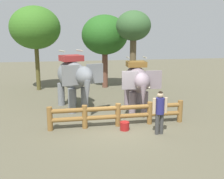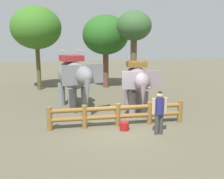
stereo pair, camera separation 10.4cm
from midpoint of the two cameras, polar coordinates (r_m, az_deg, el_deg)
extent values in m
plane|color=brown|center=(11.86, 1.18, -8.18)|extent=(60.00, 60.00, 0.00)
cylinder|color=brown|center=(11.59, -13.74, -6.28)|extent=(0.24, 0.24, 1.05)
cylinder|color=brown|center=(11.60, -6.26, -5.98)|extent=(0.24, 0.24, 1.05)
cylinder|color=brown|center=(11.80, 1.07, -5.58)|extent=(0.24, 0.24, 1.05)
cylinder|color=brown|center=(12.19, 8.03, -5.12)|extent=(0.24, 0.24, 1.05)
cylinder|color=brown|center=(12.74, 14.47, -4.63)|extent=(0.24, 0.24, 1.05)
cylinder|color=brown|center=(11.82, 1.07, -5.93)|extent=(6.02, 0.21, 0.20)
cylinder|color=brown|center=(11.71, 1.08, -4.07)|extent=(6.02, 0.21, 0.20)
cylinder|color=slate|center=(14.07, -6.23, -2.16)|extent=(0.40, 0.40, 1.32)
cylinder|color=slate|center=(13.82, -9.00, -2.51)|extent=(0.40, 0.40, 1.32)
cylinder|color=slate|center=(15.69, -8.75, -0.75)|extent=(0.40, 0.40, 1.32)
cylinder|color=slate|center=(15.46, -11.28, -1.03)|extent=(0.40, 0.40, 1.32)
ellipsoid|color=slate|center=(14.51, -9.03, 3.18)|extent=(2.17, 3.23, 1.54)
ellipsoid|color=slate|center=(12.86, -6.36, 3.00)|extent=(1.11, 1.20, 0.94)
cube|color=slate|center=(13.22, -4.01, 3.53)|extent=(0.88, 0.40, 0.99)
cube|color=slate|center=(12.74, -9.25, 3.08)|extent=(0.88, 0.40, 0.99)
cone|color=slate|center=(12.69, -5.68, -0.58)|extent=(0.35, 0.35, 1.21)
cube|color=maroon|center=(14.40, -9.15, 6.82)|extent=(1.37, 1.29, 0.31)
cylinder|color=#A59E8C|center=(14.55, -7.31, 8.49)|extent=(0.35, 0.87, 0.08)
cylinder|color=#A59E8C|center=(14.21, -11.14, 8.28)|extent=(0.35, 0.87, 0.08)
cylinder|color=gray|center=(13.64, 6.96, -2.93)|extent=(0.36, 0.36, 1.19)
cylinder|color=gray|center=(13.51, 4.25, -3.02)|extent=(0.36, 0.36, 1.19)
cylinder|color=gray|center=(15.15, 5.64, -1.38)|extent=(0.36, 0.36, 1.19)
cylinder|color=gray|center=(15.04, 3.20, -1.44)|extent=(0.36, 0.36, 1.19)
ellipsoid|color=gray|center=(14.10, 5.07, 2.24)|extent=(1.43, 2.77, 1.39)
ellipsoid|color=gray|center=(12.54, 6.42, 1.79)|extent=(0.84, 0.96, 0.85)
cube|color=gray|center=(12.77, 8.85, 2.13)|extent=(0.80, 0.19, 0.89)
cube|color=gray|center=(12.53, 3.74, 2.06)|extent=(0.80, 0.19, 0.89)
cone|color=gray|center=(12.38, 6.65, -1.56)|extent=(0.32, 0.32, 1.09)
cone|color=beige|center=(12.41, 7.31, 0.50)|extent=(0.37, 0.13, 0.15)
cone|color=beige|center=(12.34, 5.90, 0.47)|extent=(0.37, 0.13, 0.15)
cube|color=brown|center=(13.98, 5.13, 5.60)|extent=(1.09, 0.98, 0.28)
cylinder|color=#A59E8C|center=(14.04, 6.99, 7.04)|extent=(0.14, 0.80, 0.07)
cylinder|color=#A59E8C|center=(13.87, 3.30, 7.05)|extent=(0.14, 0.80, 0.07)
cylinder|color=#383838|center=(11.11, 10.53, -7.39)|extent=(0.17, 0.17, 0.88)
cylinder|color=#383838|center=(11.03, 9.59, -7.50)|extent=(0.17, 0.17, 0.88)
cylinder|color=navy|center=(10.83, 10.21, -3.55)|extent=(0.38, 0.38, 0.68)
cylinder|color=tan|center=(10.93, 11.43, -3.37)|extent=(0.14, 0.14, 0.64)
cylinder|color=tan|center=(10.73, 8.97, -3.57)|extent=(0.14, 0.14, 0.64)
sphere|color=tan|center=(10.72, 10.30, -1.18)|extent=(0.24, 0.24, 0.24)
sphere|color=black|center=(10.71, 10.32, -0.83)|extent=(0.19, 0.19, 0.19)
cylinder|color=brown|center=(20.05, -16.17, 4.94)|extent=(0.31, 0.31, 3.56)
ellipsoid|color=#366C20|center=(19.92, -16.65, 12.87)|extent=(3.59, 3.59, 3.05)
cylinder|color=brown|center=(17.84, 4.42, 5.29)|extent=(0.43, 0.43, 4.01)
ellipsoid|color=#345A2E|center=(17.72, 4.56, 13.80)|extent=(2.31, 2.31, 1.97)
cylinder|color=brown|center=(20.24, -1.70, 4.80)|extent=(0.43, 0.43, 3.08)
ellipsoid|color=#255C1D|center=(20.08, -1.75, 11.91)|extent=(3.50, 3.50, 2.98)
cylinder|color=maroon|center=(11.43, 2.52, -8.00)|extent=(0.41, 0.41, 0.37)
camera|label=1|loc=(0.05, -90.23, -0.05)|focal=41.65mm
camera|label=2|loc=(0.05, 89.77, 0.05)|focal=41.65mm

